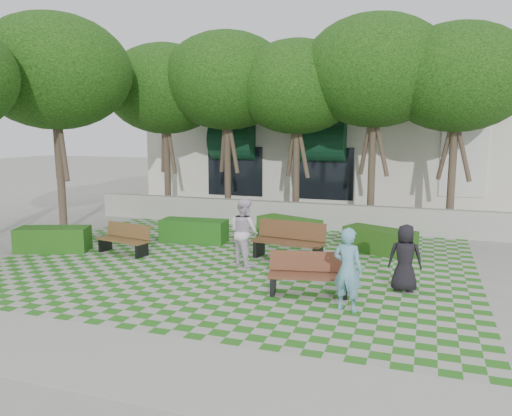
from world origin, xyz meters
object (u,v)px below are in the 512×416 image
at_px(hedge_midleft, 194,231).
at_px(hedge_west, 53,239).
at_px(bench_mid, 289,241).
at_px(person_white, 244,232).
at_px(hedge_midright, 289,229).
at_px(bench_west, 124,239).
at_px(person_blue, 348,269).
at_px(bench_east, 309,275).
at_px(hedge_east, 379,241).
at_px(person_dark, 405,258).

distance_m(hedge_midleft, hedge_west, 4.05).
bearing_deg(hedge_midleft, bench_mid, -17.41).
bearing_deg(person_white, hedge_midright, -64.86).
xyz_separation_m(bench_mid, bench_west, (-4.51, -0.90, -0.09)).
bearing_deg(person_blue, bench_east, -21.09).
bearing_deg(bench_east, person_blue, -49.33).
relative_size(bench_mid, person_white, 1.15).
bearing_deg(hedge_east, bench_mid, -145.65).
xyz_separation_m(bench_mid, person_white, (-0.92, -0.93, 0.38)).
distance_m(hedge_midleft, person_white, 3.14).
height_order(hedge_midleft, person_white, person_white).
bearing_deg(person_blue, person_dark, -104.54).
height_order(bench_east, hedge_midright, bench_east).
xyz_separation_m(hedge_east, hedge_west, (-8.80, -2.86, 0.00)).
bearing_deg(hedge_east, person_dark, -75.90).
bearing_deg(bench_east, hedge_west, 158.98).
xyz_separation_m(hedge_west, person_white, (5.66, 0.41, 0.51)).
bearing_deg(hedge_midright, person_blue, -64.44).
relative_size(hedge_midleft, person_dark, 1.38).
bearing_deg(bench_west, bench_mid, 22.81).
height_order(hedge_midright, person_white, person_white).
bearing_deg(bench_mid, hedge_midleft, 170.53).
bearing_deg(person_dark, hedge_midright, -48.04).
relative_size(hedge_east, hedge_west, 0.99).
bearing_deg(bench_mid, person_dark, -22.21).
height_order(bench_east, hedge_west, bench_east).
xyz_separation_m(hedge_midright, hedge_midleft, (-2.70, -1.20, -0.00)).
bearing_deg(bench_mid, hedge_west, -160.53).
bearing_deg(bench_east, bench_mid, 102.27).
xyz_separation_m(bench_mid, person_dark, (3.05, -1.77, 0.24)).
xyz_separation_m(hedge_midright, person_dark, (3.66, -4.01, 0.37)).
relative_size(bench_east, hedge_east, 0.89).
bearing_deg(hedge_east, person_white, -142.10).
distance_m(hedge_midright, person_white, 3.23).
height_order(bench_east, bench_mid, bench_mid).
height_order(bench_east, bench_west, bench_east).
bearing_deg(bench_mid, person_white, -126.87).
xyz_separation_m(hedge_west, person_blue, (8.66, -2.02, 0.46)).
height_order(bench_mid, hedge_midleft, bench_mid).
bearing_deg(person_white, hedge_midleft, -8.68).
relative_size(bench_west, hedge_midleft, 0.82).
relative_size(person_blue, person_dark, 1.12).
bearing_deg(hedge_east, hedge_west, -162.00).
bearing_deg(person_blue, bench_mid, -41.52).
distance_m(bench_mid, hedge_east, 2.69).
height_order(hedge_midright, hedge_west, hedge_midright).
xyz_separation_m(hedge_east, person_white, (-3.15, -2.45, 0.52)).
distance_m(hedge_midright, hedge_west, 6.97).
distance_m(person_dark, person_white, 4.06).
height_order(hedge_midright, hedge_midleft, hedge_midright).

